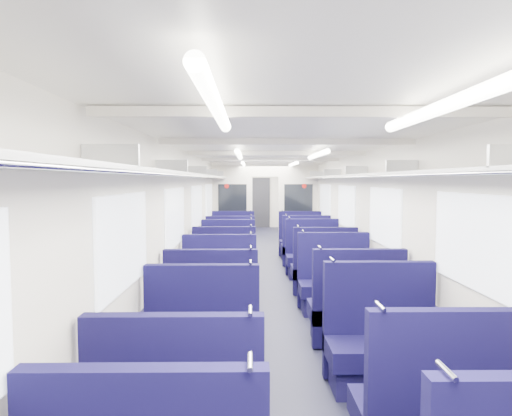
{
  "coord_description": "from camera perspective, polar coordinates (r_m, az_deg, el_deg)",
  "views": [
    {
      "loc": [
        -0.38,
        -8.63,
        1.91
      ],
      "look_at": [
        -0.25,
        3.03,
        1.16
      ],
      "focal_mm": 30.65,
      "sensor_mm": 36.0,
      "label": 1
    }
  ],
  "objects": [
    {
      "name": "floor",
      "position": [
        8.85,
        1.86,
        -8.78
      ],
      "size": [
        2.8,
        18.0,
        0.01
      ],
      "primitive_type": "cube",
      "color": "black",
      "rests_on": "ground"
    },
    {
      "name": "ceiling",
      "position": [
        8.65,
        1.89,
        6.6
      ],
      "size": [
        2.8,
        18.0,
        0.01
      ],
      "primitive_type": "cube",
      "color": "white",
      "rests_on": "wall_left"
    },
    {
      "name": "wall_left",
      "position": [
        8.72,
        -7.36,
        -1.18
      ],
      "size": [
        0.02,
        18.0,
        2.35
      ],
      "primitive_type": "cube",
      "color": "beige",
      "rests_on": "floor"
    },
    {
      "name": "dado_left",
      "position": [
        8.83,
        -7.22,
        -6.52
      ],
      "size": [
        0.03,
        17.9,
        0.7
      ],
      "primitive_type": "cube",
      "color": "black",
      "rests_on": "floor"
    },
    {
      "name": "wall_right",
      "position": [
        8.84,
        10.98,
        -1.15
      ],
      "size": [
        0.02,
        18.0,
        2.35
      ],
      "primitive_type": "cube",
      "color": "beige",
      "rests_on": "floor"
    },
    {
      "name": "dado_right",
      "position": [
        8.95,
        10.82,
        -6.42
      ],
      "size": [
        0.03,
        17.9,
        0.7
      ],
      "primitive_type": "cube",
      "color": "black",
      "rests_on": "floor"
    },
    {
      "name": "wall_far",
      "position": [
        17.65,
        0.59,
        1.28
      ],
      "size": [
        2.8,
        0.02,
        2.35
      ],
      "primitive_type": "cube",
      "color": "beige",
      "rests_on": "floor"
    },
    {
      "name": "luggage_rack_left",
      "position": [
        8.67,
        -6.17,
        4.08
      ],
      "size": [
        0.36,
        17.4,
        0.18
      ],
      "color": "#B2B5BA",
      "rests_on": "wall_left"
    },
    {
      "name": "luggage_rack_right",
      "position": [
        8.78,
        9.84,
        4.05
      ],
      "size": [
        0.36,
        17.4,
        0.18
      ],
      "color": "#B2B5BA",
      "rests_on": "wall_right"
    },
    {
      "name": "windows",
      "position": [
        8.2,
        2.02,
        0.26
      ],
      "size": [
        2.78,
        15.6,
        0.75
      ],
      "color": "white",
      "rests_on": "wall_left"
    },
    {
      "name": "ceiling_fittings",
      "position": [
        8.39,
        1.97,
        6.28
      ],
      "size": [
        2.7,
        16.06,
        0.11
      ],
      "color": "beige",
      "rests_on": "ceiling"
    },
    {
      "name": "end_door",
      "position": [
        17.6,
        0.59,
        0.71
      ],
      "size": [
        0.75,
        0.06,
        2.0
      ],
      "primitive_type": "cube",
      "color": "black",
      "rests_on": "floor"
    },
    {
      "name": "bulkhead",
      "position": [
        11.62,
        1.23,
        0.34
      ],
      "size": [
        2.8,
        0.1,
        2.35
      ],
      "color": "beige",
      "rests_on": "floor"
    },
    {
      "name": "seat_6",
      "position": [
        4.12,
        -7.23,
        -18.41
      ],
      "size": [
        1.05,
        0.58,
        1.17
      ],
      "color": "#0F0B38",
      "rests_on": "floor"
    },
    {
      "name": "seat_7",
      "position": [
        4.38,
        16.17,
        -17.14
      ],
      "size": [
        1.05,
        0.58,
        1.17
      ],
      "color": "#0F0B38",
      "rests_on": "floor"
    },
    {
      "name": "seat_8",
      "position": [
        5.21,
        -5.73,
        -13.63
      ],
      "size": [
        1.05,
        0.58,
        1.17
      ],
      "color": "#0F0B38",
      "rests_on": "floor"
    },
    {
      "name": "seat_9",
      "position": [
        5.33,
        12.85,
        -13.28
      ],
      "size": [
        1.05,
        0.58,
        1.17
      ],
      "color": "#0F0B38",
      "rests_on": "floor"
    },
    {
      "name": "seat_10",
      "position": [
        6.21,
        -4.86,
        -10.77
      ],
      "size": [
        1.05,
        0.58,
        1.17
      ],
      "color": "#0F0B38",
      "rests_on": "floor"
    },
    {
      "name": "seat_11",
      "position": [
        6.52,
        10.24,
        -10.11
      ],
      "size": [
        1.05,
        0.58,
        1.17
      ],
      "color": "#0F0B38",
      "rests_on": "floor"
    },
    {
      "name": "seat_12",
      "position": [
        7.5,
        -4.11,
        -8.24
      ],
      "size": [
        1.05,
        0.58,
        1.17
      ],
      "color": "#0F0B38",
      "rests_on": "floor"
    },
    {
      "name": "seat_13",
      "position": [
        7.46,
        8.8,
        -8.34
      ],
      "size": [
        1.05,
        0.58,
        1.17
      ],
      "color": "#0F0B38",
      "rests_on": "floor"
    },
    {
      "name": "seat_14",
      "position": [
        8.5,
        -3.69,
        -6.83
      ],
      "size": [
        1.05,
        0.58,
        1.17
      ],
      "color": "#0F0B38",
      "rests_on": "floor"
    },
    {
      "name": "seat_15",
      "position": [
        8.7,
        7.41,
        -6.61
      ],
      "size": [
        1.05,
        0.58,
        1.17
      ],
      "color": "#0F0B38",
      "rests_on": "floor"
    },
    {
      "name": "seat_16",
      "position": [
        9.59,
        -3.34,
        -5.62
      ],
      "size": [
        1.05,
        0.58,
        1.17
      ],
      "color": "#0F0B38",
      "rests_on": "floor"
    },
    {
      "name": "seat_17",
      "position": [
        9.83,
        6.47,
        -5.42
      ],
      "size": [
        1.05,
        0.58,
        1.17
      ],
      "color": "#0F0B38",
      "rests_on": "floor"
    },
    {
      "name": "seat_18",
      "position": [
        10.8,
        -3.03,
        -4.58
      ],
      "size": [
        1.05,
        0.58,
        1.17
      ],
      "color": "#0F0B38",
      "rests_on": "floor"
    },
    {
      "name": "seat_19",
      "position": [
        10.8,
        5.81,
        -4.59
      ],
      "size": [
        1.05,
        0.58,
        1.17
      ],
      "color": "#0F0B38",
      "rests_on": "floor"
    }
  ]
}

